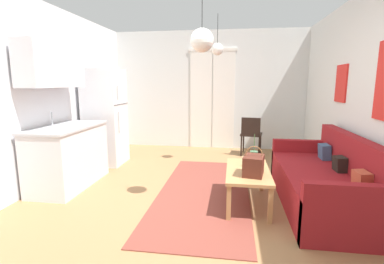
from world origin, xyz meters
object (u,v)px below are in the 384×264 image
pendant_lamp_far (217,49)px  handbag (253,165)px  bamboo_vase (254,159)px  accent_chair (251,133)px  pendant_lamp_near (202,40)px  coffee_table (248,174)px  couch (326,184)px  refrigerator (105,117)px

pendant_lamp_far → handbag: bearing=-73.2°
bamboo_vase → accent_chair: bearing=87.3°
bamboo_vase → pendant_lamp_near: bearing=-153.0°
coffee_table → pendant_lamp_far: (-0.49, 1.62, 1.69)m
coffee_table → bamboo_vase: 0.22m
pendant_lamp_near → pendant_lamp_far: 1.82m
coffee_table → handbag: bearing=-74.9°
couch → coffee_table: bearing=-174.7°
refrigerator → accent_chair: 2.91m
refrigerator → pendant_lamp_far: (2.04, 0.16, 1.20)m
bamboo_vase → handbag: size_ratio=1.24×
pendant_lamp_near → pendant_lamp_far: same height
refrigerator → pendant_lamp_near: bearing=-40.0°
coffee_table → pendant_lamp_far: 2.39m
couch → accent_chair: 2.46m
coffee_table → bamboo_vase: bearing=59.3°
couch → pendant_lamp_far: 2.77m
accent_chair → pendant_lamp_near: pendant_lamp_near is taller
coffee_table → pendant_lamp_near: bearing=-160.6°
handbag → accent_chair: bearing=87.1°
refrigerator → accent_chair: size_ratio=2.16×
handbag → accent_chair: 2.61m
accent_chair → pendant_lamp_near: bearing=83.5°
accent_chair → pendant_lamp_far: 1.91m
coffee_table → bamboo_vase: size_ratio=2.40×
couch → handbag: size_ratio=5.90×
coffee_table → pendant_lamp_far: pendant_lamp_far is taller
refrigerator → accent_chair: refrigerator is taller
coffee_table → bamboo_vase: bamboo_vase is taller
refrigerator → accent_chair: (2.72, 0.96, -0.40)m
couch → accent_chair: (-0.78, 2.33, 0.19)m
handbag → refrigerator: size_ratio=0.20×
pendant_lamp_near → refrigerator: bearing=140.0°
bamboo_vase → couch: bearing=-2.4°
handbag → pendant_lamp_far: 2.42m
bamboo_vase → pendant_lamp_far: size_ratio=0.62×
handbag → bamboo_vase: bearing=85.5°
couch → refrigerator: size_ratio=1.17×
coffee_table → refrigerator: size_ratio=0.59×
couch → accent_chair: bearing=108.4°
couch → pendant_lamp_near: bearing=-169.3°
bamboo_vase → refrigerator: size_ratio=0.25×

